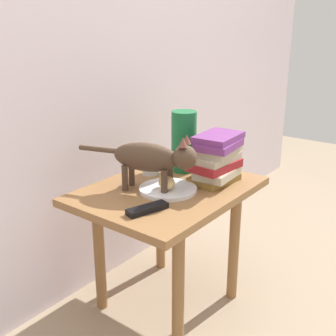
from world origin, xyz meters
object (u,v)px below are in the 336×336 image
book_stack (216,159)px  candle_jar (150,166)px  plate (168,189)px  tv_remote (147,209)px  side_table (168,207)px  cat (153,158)px  bread_roll (167,183)px  green_vase (184,141)px

book_stack → candle_jar: size_ratio=2.68×
plate → tv_remote: 0.20m
plate → book_stack: bearing=-25.8°
side_table → candle_jar: 0.21m
cat → book_stack: size_ratio=2.03×
side_table → bread_roll: (-0.04, -0.03, 0.12)m
tv_remote → green_vase: bearing=36.1°
cat → green_vase: (0.27, 0.05, -0.00)m
cat → tv_remote: 0.22m
book_stack → candle_jar: (-0.09, 0.27, -0.06)m
side_table → book_stack: book_stack is taller
book_stack → tv_remote: 0.40m
candle_jar → tv_remote: size_ratio=0.57×
cat → book_stack: cat is taller
plate → bread_roll: bearing=-160.2°
plate → candle_jar: (0.11, 0.18, 0.03)m
bread_roll → cat: size_ratio=0.17×
green_vase → candle_jar: 0.18m
book_stack → green_vase: 0.20m
green_vase → candle_jar: size_ratio=3.05×
cat → candle_jar: (0.14, 0.14, -0.09)m
green_vase → cat: bearing=-168.8°
plate → candle_jar: bearing=58.9°
book_stack → tv_remote: bearing=175.0°
candle_jar → tv_remote: (-0.30, -0.24, -0.03)m
side_table → plate: bearing=-142.5°
side_table → cat: bearing=162.9°
cat → bread_roll: bearing=-66.3°
plate → tv_remote: tv_remote is taller
green_vase → bread_roll: bearing=-158.0°
plate → candle_jar: candle_jar is taller
plate → bread_roll: bread_roll is taller
plate → tv_remote: size_ratio=1.48×
plate → green_vase: (0.23, 0.10, 0.12)m
cat → tv_remote: cat is taller
bread_roll → green_vase: size_ratio=0.31×
bread_roll → cat: bearing=113.7°
cat → plate: bearing=-49.9°
plate → book_stack: 0.23m
cat → tv_remote: bearing=-147.0°
plate → book_stack: (0.19, -0.09, 0.09)m
bread_roll → green_vase: 0.28m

